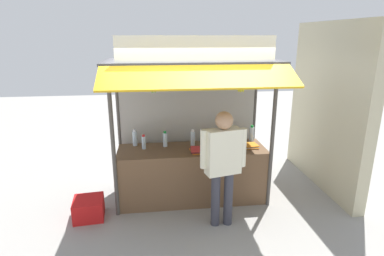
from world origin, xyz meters
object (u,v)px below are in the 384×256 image
(magazine_stack_center, at_px, (250,146))
(banana_bunch_rightmost, at_px, (153,87))
(water_bottle_front_left, at_px, (165,139))
(vendor_person, at_px, (223,159))
(plastic_crate, at_px, (89,208))
(water_bottle_back_left, at_px, (193,138))
(magazine_stack_rear_center, at_px, (198,150))
(magazine_stack_mid_right, at_px, (234,147))
(water_bottle_right, at_px, (135,138))
(water_bottle_mid_left, at_px, (144,142))
(banana_bunch_inner_right, at_px, (215,84))
(water_bottle_far_right, at_px, (252,134))
(banana_bunch_leftmost, at_px, (241,86))
(water_bottle_front_right, at_px, (228,135))

(magazine_stack_center, height_order, banana_bunch_rightmost, banana_bunch_rightmost)
(water_bottle_front_left, distance_m, vendor_person, 1.24)
(plastic_crate, bearing_deg, magazine_stack_center, 8.06)
(water_bottle_back_left, xyz_separation_m, magazine_stack_rear_center, (0.04, -0.31, -0.10))
(magazine_stack_mid_right, xyz_separation_m, magazine_stack_center, (0.30, 0.08, -0.02))
(water_bottle_front_left, distance_m, water_bottle_right, 0.51)
(water_bottle_right, distance_m, magazine_stack_center, 1.91)
(magazine_stack_mid_right, distance_m, plastic_crate, 2.43)
(water_bottle_mid_left, distance_m, magazine_stack_rear_center, 0.88)
(banana_bunch_rightmost, xyz_separation_m, banana_bunch_inner_right, (0.85, 0.00, 0.03))
(water_bottle_back_left, bearing_deg, water_bottle_mid_left, -174.60)
(magazine_stack_center, bearing_deg, vendor_person, -129.10)
(water_bottle_back_left, distance_m, banana_bunch_inner_right, 1.21)
(water_bottle_front_left, xyz_separation_m, banana_bunch_inner_right, (0.68, -0.64, 1.00))
(water_bottle_far_right, distance_m, banana_bunch_leftmost, 1.25)
(water_bottle_far_right, bearing_deg, banana_bunch_inner_right, -138.80)
(banana_bunch_inner_right, bearing_deg, water_bottle_front_left, 136.92)
(water_bottle_front_left, xyz_separation_m, banana_bunch_rightmost, (-0.16, -0.64, 0.97))
(water_bottle_far_right, height_order, banana_bunch_rightmost, banana_bunch_rightmost)
(magazine_stack_mid_right, distance_m, magazine_stack_rear_center, 0.59)
(water_bottle_far_right, height_order, water_bottle_back_left, water_bottle_far_right)
(water_bottle_far_right, relative_size, banana_bunch_rightmost, 1.05)
(magazine_stack_mid_right, height_order, magazine_stack_center, magazine_stack_mid_right)
(water_bottle_front_right, distance_m, magazine_stack_mid_right, 0.36)
(water_bottle_front_left, xyz_separation_m, magazine_stack_center, (1.39, -0.21, -0.10))
(water_bottle_front_right, xyz_separation_m, vendor_person, (-0.32, -1.04, 0.00))
(water_bottle_mid_left, bearing_deg, water_bottle_far_right, 4.31)
(water_bottle_right, relative_size, water_bottle_back_left, 1.03)
(banana_bunch_rightmost, relative_size, plastic_crate, 0.64)
(water_bottle_front_right, relative_size, banana_bunch_rightmost, 1.00)
(water_bottle_front_right, xyz_separation_m, banana_bunch_rightmost, (-1.23, -0.70, 0.96))
(magazine_stack_mid_right, height_order, plastic_crate, magazine_stack_mid_right)
(water_bottle_far_right, bearing_deg, water_bottle_mid_left, -175.69)
(water_bottle_far_right, xyz_separation_m, water_bottle_front_right, (-0.42, -0.01, -0.01))
(banana_bunch_inner_right, bearing_deg, water_bottle_back_left, 109.13)
(water_bottle_mid_left, distance_m, water_bottle_right, 0.23)
(water_bottle_far_right, height_order, plastic_crate, water_bottle_far_right)
(plastic_crate, bearing_deg, vendor_person, -11.93)
(water_bottle_right, height_order, magazine_stack_mid_right, water_bottle_right)
(vendor_person, bearing_deg, water_bottle_front_left, -65.64)
(water_bottle_front_left, relative_size, vendor_person, 0.15)
(water_bottle_far_right, height_order, magazine_stack_mid_right, water_bottle_far_right)
(magazine_stack_mid_right, bearing_deg, magazine_stack_rear_center, -177.93)
(banana_bunch_leftmost, bearing_deg, water_bottle_front_right, 89.13)
(water_bottle_front_left, height_order, banana_bunch_leftmost, banana_bunch_leftmost)
(banana_bunch_rightmost, bearing_deg, banana_bunch_inner_right, 0.12)
(banana_bunch_leftmost, height_order, banana_bunch_inner_right, same)
(magazine_stack_mid_right, bearing_deg, banana_bunch_leftmost, -94.54)
(magazine_stack_center, bearing_deg, water_bottle_front_right, 139.74)
(banana_bunch_leftmost, xyz_separation_m, plastic_crate, (-2.26, 0.07, -1.81))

